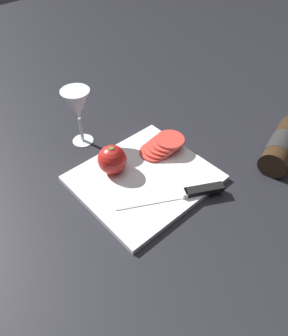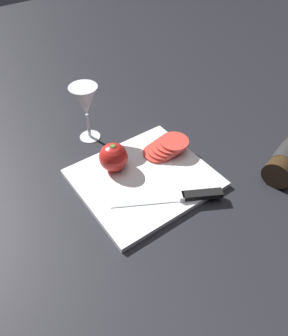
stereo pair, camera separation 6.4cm
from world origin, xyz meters
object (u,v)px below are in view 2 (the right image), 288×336
at_px(wine_glass, 85,103).
at_px(whole_tomato, 114,157).
at_px(knife, 191,196).
at_px(tomato_slice_stack_near, 166,147).

relative_size(wine_glass, whole_tomato, 2.21).
relative_size(knife, tomato_slice_stack_near, 1.96).
relative_size(wine_glass, knife, 0.69).
distance_m(wine_glass, tomato_slice_stack_near, 0.25).
xyz_separation_m(wine_glass, whole_tomato, (0.02, 0.17, -0.07)).
bearing_deg(wine_glass, whole_tomato, 83.74).
xyz_separation_m(wine_glass, tomato_slice_stack_near, (-0.13, 0.20, -0.09)).
height_order(whole_tomato, knife, whole_tomato).
height_order(knife, tomato_slice_stack_near, tomato_slice_stack_near).
relative_size(whole_tomato, knife, 0.31).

